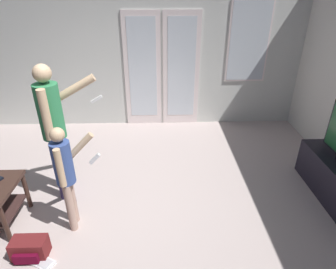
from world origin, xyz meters
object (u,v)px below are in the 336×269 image
Objects in this scene: backpack at (30,249)px; loose_keyboard at (35,258)px; person_adult at (54,122)px; person_child at (66,171)px.

loose_keyboard is (0.04, -0.04, -0.09)m from backpack.
person_adult is 0.67m from person_child.
person_child is (0.25, -0.56, -0.27)m from person_adult.
backpack is 0.73× the size of loose_keyboard.
backpack is (-0.08, -0.97, -0.89)m from person_adult.
backpack reaches higher than loose_keyboard.
loose_keyboard is (-0.29, -0.45, -0.70)m from person_child.
backpack is (-0.33, -0.41, -0.61)m from person_child.
person_child is 2.64× the size of loose_keyboard.
person_adult is 1.31m from backpack.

